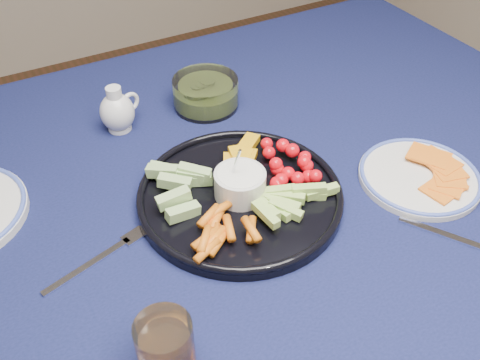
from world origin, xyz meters
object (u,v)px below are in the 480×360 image
creamer_pitcher (118,111)px  juice_tumbler (166,349)px  dining_table (184,246)px  crudite_platter (239,193)px  cheese_plate (420,175)px  pickle_bowl (206,94)px

creamer_pitcher → juice_tumbler: creamer_pitcher is taller
dining_table → crudite_platter: 0.14m
creamer_pitcher → cheese_plate: creamer_pitcher is taller
juice_tumbler → cheese_plate: bearing=12.4°
creamer_pitcher → juice_tumbler: bearing=-102.8°
pickle_bowl → juice_tumbler: bearing=-120.7°
dining_table → crudite_platter: crudite_platter is taller
creamer_pitcher → juice_tumbler: size_ratio=1.11×
dining_table → cheese_plate: (0.38, -0.13, 0.10)m
dining_table → creamer_pitcher: size_ratio=18.46×
pickle_bowl → juice_tumbler: juice_tumbler is taller
dining_table → juice_tumbler: bearing=-117.1°
crudite_platter → cheese_plate: 0.31m
pickle_bowl → cheese_plate: bearing=-60.3°
dining_table → cheese_plate: bearing=-18.7°
dining_table → crudite_platter: size_ratio=5.02×
dining_table → cheese_plate: size_ratio=8.20×
crudite_platter → cheese_plate: (0.29, -0.10, -0.01)m
pickle_bowl → cheese_plate: (0.22, -0.38, -0.02)m
pickle_bowl → cheese_plate: 0.44m
dining_table → pickle_bowl: (0.17, 0.25, 0.12)m
juice_tumbler → dining_table: bearing=62.9°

